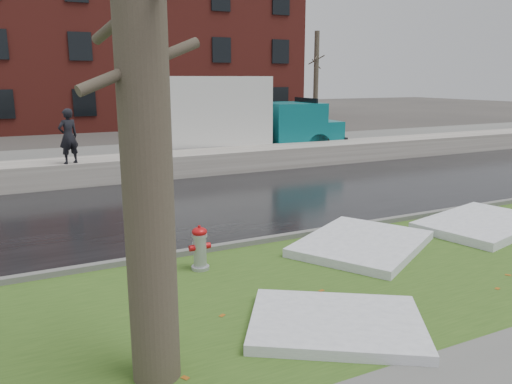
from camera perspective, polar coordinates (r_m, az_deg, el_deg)
name	(u,v)px	position (r m, az deg, el deg)	size (l,w,h in m)	color
ground	(291,260)	(9.10, 4.02, -7.77)	(120.00, 120.00, 0.00)	#47423D
verge	(331,284)	(8.11, 8.54, -10.37)	(60.00, 4.50, 0.04)	#2F4D19
road	(204,204)	(13.00, -6.01, -1.39)	(60.00, 7.00, 0.03)	black
parking_lot	(131,158)	(21.03, -14.13, 3.77)	(60.00, 9.00, 0.03)	slate
curb	(266,241)	(9.90, 1.10, -5.58)	(60.00, 0.15, 0.14)	slate
snowbank	(159,166)	(16.85, -11.03, 2.97)	(60.00, 1.60, 0.75)	#B9B3A9
brick_building	(102,52)	(37.91, -17.24, 15.04)	(26.00, 12.00, 10.00)	maroon
bg_tree_right	(316,76)	(37.35, 6.88, 12.98)	(1.40, 1.62, 6.50)	brown
fire_hydrant	(200,246)	(8.48, -6.45, -6.15)	(0.37, 0.32, 0.77)	#A4A8AC
tree	(142,72)	(4.98, -12.87, 13.18)	(1.30, 1.51, 6.39)	brown
box_truck	(224,117)	(19.58, -3.63, 8.55)	(9.91, 2.81, 3.28)	black
worker	(68,136)	(15.59, -20.66, 5.99)	(0.59, 0.38, 1.61)	black
snow_patch_near	(362,243)	(9.79, 12.03, -5.77)	(2.60, 2.00, 0.16)	white
snow_patch_far	(336,323)	(6.74, 9.15, -14.59)	(2.20, 1.60, 0.14)	white
snow_patch_side	(482,224)	(11.86, 24.40, -3.32)	(2.80, 1.80, 0.18)	white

